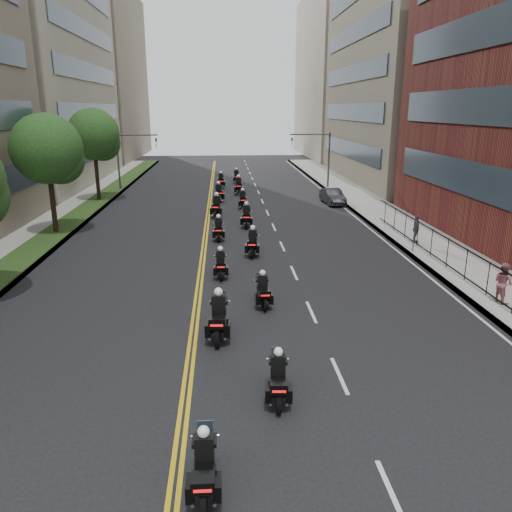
{
  "coord_description": "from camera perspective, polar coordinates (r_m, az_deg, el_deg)",
  "views": [
    {
      "loc": [
        -0.28,
        -8.48,
        7.92
      ],
      "look_at": [
        1.17,
        13.16,
        1.47
      ],
      "focal_mm": 35.0,
      "sensor_mm": 36.0,
      "label": 1
    }
  ],
  "objects": [
    {
      "name": "pedestrian_c",
      "position": [
        31.29,
        17.83,
        2.98
      ],
      "size": [
        0.62,
        1.06,
        1.69
      ],
      "primitive_type": "imported",
      "rotation": [
        0.0,
        0.0,
        1.34
      ],
      "color": "#44454C",
      "rests_on": "sidewalk_right"
    },
    {
      "name": "sidewalk_left",
      "position": [
        36.33,
        -22.58,
        2.81
      ],
      "size": [
        4.0,
        90.0,
        0.15
      ],
      "primitive_type": "cube",
      "color": "gray",
      "rests_on": "ground"
    },
    {
      "name": "motorcycle_13",
      "position": [
        55.04,
        -2.24,
        8.98
      ],
      "size": [
        0.58,
        2.3,
        1.69
      ],
      "rotation": [
        0.0,
        0.0,
        0.07
      ],
      "color": "black",
      "rests_on": "ground"
    },
    {
      "name": "motorcycle_6",
      "position": [
        31.16,
        -4.3,
        3.0
      ],
      "size": [
        0.5,
        2.18,
        1.61
      ],
      "rotation": [
        0.0,
        0.0,
        -0.0
      ],
      "color": "black",
      "rests_on": "ground"
    },
    {
      "name": "parked_sedan",
      "position": [
        43.5,
        8.75,
        6.75
      ],
      "size": [
        1.66,
        4.02,
        1.3
      ],
      "primitive_type": "imported",
      "rotation": [
        0.0,
        0.0,
        0.07
      ],
      "color": "black",
      "rests_on": "ground"
    },
    {
      "name": "grass_strip",
      "position": [
        36.06,
        -21.39,
        3.0
      ],
      "size": [
        2.0,
        90.0,
        0.04
      ],
      "primitive_type": "cube",
      "color": "#1D3A15",
      "rests_on": "sidewalk_left"
    },
    {
      "name": "building_left_mid",
      "position": [
        61.18,
        -26.94,
        23.46
      ],
      "size": [
        16.11,
        28.0,
        34.0
      ],
      "color": "#9C957E",
      "rests_on": "ground"
    },
    {
      "name": "iron_fence",
      "position": [
        24.41,
        23.9,
        -1.6
      ],
      "size": [
        0.05,
        28.0,
        1.5
      ],
      "color": "black",
      "rests_on": "sidewalk_right"
    },
    {
      "name": "motorcycle_10",
      "position": [
        44.25,
        -4.27,
        7.13
      ],
      "size": [
        0.68,
        2.4,
        1.77
      ],
      "rotation": [
        0.0,
        0.0,
        0.11
      ],
      "color": "black",
      "rests_on": "ground"
    },
    {
      "name": "sidewalk_right",
      "position": [
        36.52,
        15.95,
        3.52
      ],
      "size": [
        4.0,
        90.0,
        0.15
      ],
      "primitive_type": "cube",
      "color": "gray",
      "rests_on": "ground"
    },
    {
      "name": "motorcycle_11",
      "position": [
        47.92,
        -1.99,
        7.93
      ],
      "size": [
        0.58,
        2.52,
        1.86
      ],
      "rotation": [
        0.0,
        0.0,
        -0.01
      ],
      "color": "black",
      "rests_on": "ground"
    },
    {
      "name": "motorcycle_2",
      "position": [
        17.93,
        -4.29,
        -7.13
      ],
      "size": [
        0.62,
        2.49,
        1.84
      ],
      "rotation": [
        0.0,
        0.0,
        -0.06
      ],
      "color": "black",
      "rests_on": "ground"
    },
    {
      "name": "motorcycle_3",
      "position": [
        20.73,
        0.79,
        -4.11
      ],
      "size": [
        0.48,
        2.06,
        1.52
      ],
      "rotation": [
        0.0,
        0.0,
        0.04
      ],
      "color": "black",
      "rests_on": "ground"
    },
    {
      "name": "motorcycle_9",
      "position": [
        41.08,
        -1.53,
        6.37
      ],
      "size": [
        0.52,
        2.25,
        1.66
      ],
      "rotation": [
        0.0,
        0.0,
        0.03
      ],
      "color": "black",
      "rests_on": "ground"
    },
    {
      "name": "motorcycle_8",
      "position": [
        37.88,
        -4.52,
        5.58
      ],
      "size": [
        0.68,
        2.52,
        1.86
      ],
      "rotation": [
        0.0,
        0.0,
        -0.09
      ],
      "color": "black",
      "rests_on": "ground"
    },
    {
      "name": "building_right_tan",
      "position": [
        60.94,
        18.56,
        22.44
      ],
      "size": [
        15.11,
        28.0,
        30.0
      ],
      "color": "#7C725B",
      "rests_on": "ground"
    },
    {
      "name": "motorcycle_4",
      "position": [
        24.26,
        -4.07,
        -1.03
      ],
      "size": [
        0.48,
        2.06,
        1.52
      ],
      "rotation": [
        0.0,
        0.0,
        0.02
      ],
      "color": "black",
      "rests_on": "ground"
    },
    {
      "name": "motorcycle_1",
      "position": [
        14.39,
        2.55,
        -13.97
      ],
      "size": [
        0.56,
        2.1,
        1.55
      ],
      "rotation": [
        0.0,
        0.0,
        -0.08
      ],
      "color": "black",
      "rests_on": "ground"
    },
    {
      "name": "building_left_far",
      "position": [
        89.31,
        -18.97,
        18.98
      ],
      "size": [
        16.0,
        28.0,
        26.0
      ],
      "primitive_type": "cube",
      "color": "#7C725B",
      "rests_on": "ground"
    },
    {
      "name": "motorcycle_7",
      "position": [
        34.5,
        -1.09,
        4.48
      ],
      "size": [
        0.6,
        2.39,
        1.76
      ],
      "rotation": [
        0.0,
        0.0,
        -0.06
      ],
      "color": "black",
      "rests_on": "ground"
    },
    {
      "name": "street_trees",
      "position": [
        29.28,
        -25.77,
        9.49
      ],
      "size": [
        4.4,
        38.4,
        7.98
      ],
      "color": "black",
      "rests_on": "ground"
    },
    {
      "name": "ground",
      "position": [
        11.6,
        -1.58,
        -26.46
      ],
      "size": [
        160.0,
        160.0,
        0.0
      ],
      "primitive_type": "plane",
      "color": "black",
      "rests_on": "ground"
    },
    {
      "name": "traffic_signal_left",
      "position": [
        51.5,
        -14.47,
        11.35
      ],
      "size": [
        4.09,
        0.2,
        5.6
      ],
      "color": "#3F3F44",
      "rests_on": "ground"
    },
    {
      "name": "traffic_signal_right",
      "position": [
        51.6,
        7.3,
        11.74
      ],
      "size": [
        4.09,
        0.2,
        5.6
      ],
      "color": "#3F3F44",
      "rests_on": "ground"
    },
    {
      "name": "motorcycle_12",
      "position": [
        51.57,
        -4.02,
        8.47
      ],
      "size": [
        0.55,
        2.4,
        1.77
      ],
      "rotation": [
        0.0,
        0.0,
        -0.01
      ],
      "color": "black",
      "rests_on": "ground"
    },
    {
      "name": "building_right_far",
      "position": [
        89.33,
        10.92,
        19.54
      ],
      "size": [
        15.0,
        28.0,
        26.0
      ],
      "primitive_type": "cube",
      "color": "#9C957E",
      "rests_on": "ground"
    },
    {
      "name": "motorcycle_0",
      "position": [
        11.52,
        -5.92,
        -22.93
      ],
      "size": [
        0.48,
        2.08,
        1.54
      ],
      "rotation": [
        0.0,
        0.0,
        -0.0
      ],
      "color": "black",
      "rests_on": "ground"
    },
    {
      "name": "motorcycle_5",
      "position": [
        27.79,
        -0.38,
        1.44
      ],
      "size": [
        0.65,
        2.28,
        1.69
      ],
      "rotation": [
        0.0,
        0.0,
        -0.11
      ],
      "color": "black",
      "rests_on": "ground"
    },
    {
      "name": "pedestrian_b",
      "position": [
        22.98,
        26.41,
        -2.75
      ],
      "size": [
        0.8,
        0.94,
        1.7
      ],
      "primitive_type": "imported",
      "rotation": [
        0.0,
        0.0,
        1.77
      ],
      "color": "#9B5459",
      "rests_on": "sidewalk_right"
    }
  ]
}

